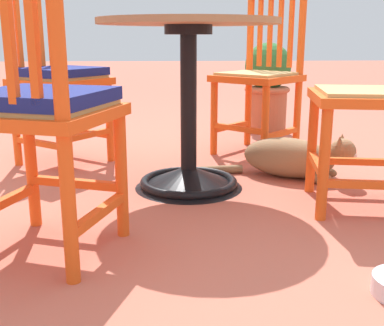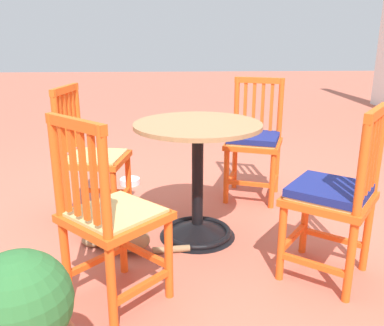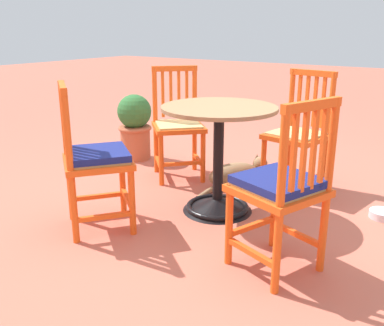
% 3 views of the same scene
% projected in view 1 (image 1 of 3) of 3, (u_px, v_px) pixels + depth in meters
% --- Properties ---
extents(ground_plane, '(24.00, 24.00, 0.00)m').
position_uv_depth(ground_plane, '(191.00, 190.00, 2.13)').
color(ground_plane, '#BC604C').
extents(cafe_table, '(0.76, 0.76, 0.73)m').
position_uv_depth(cafe_table, '(189.00, 125.00, 2.11)').
color(cafe_table, black).
rests_on(cafe_table, ground_plane).
extents(orange_chair_facing_out, '(0.46, 0.46, 0.91)m').
position_uv_depth(orange_chair_facing_out, '(375.00, 97.00, 1.83)').
color(orange_chair_facing_out, '#EA5619').
rests_on(orange_chair_facing_out, ground_plane).
extents(orange_chair_at_corner, '(0.57, 0.57, 0.91)m').
position_uv_depth(orange_chair_at_corner, '(260.00, 78.00, 2.73)').
color(orange_chair_at_corner, '#EA5619').
rests_on(orange_chair_at_corner, ground_plane).
extents(orange_chair_tucked_in, '(0.56, 0.56, 0.91)m').
position_uv_depth(orange_chair_tucked_in, '(58.00, 79.00, 2.50)').
color(orange_chair_tucked_in, '#EA5619').
rests_on(orange_chair_tucked_in, ground_plane).
extents(orange_chair_by_planter, '(0.51, 0.51, 0.91)m').
position_uv_depth(orange_chair_by_planter, '(38.00, 111.00, 1.41)').
color(orange_chair_by_planter, '#EA5619').
rests_on(orange_chair_by_planter, ground_plane).
extents(tabby_cat, '(0.39, 0.72, 0.23)m').
position_uv_depth(tabby_cat, '(296.00, 158.00, 2.30)').
color(tabby_cat, '#8E704C').
rests_on(tabby_cat, ground_plane).
extents(terracotta_planter, '(0.32, 0.32, 0.62)m').
position_uv_depth(terracotta_planter, '(267.00, 85.00, 3.38)').
color(terracotta_planter, '#B25B3D').
rests_on(terracotta_planter, ground_plane).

